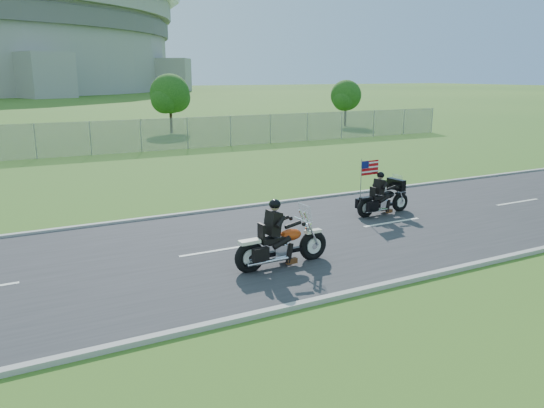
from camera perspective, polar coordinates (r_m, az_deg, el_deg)
ground at (r=15.29m, az=1.19°, el=-4.03°), size 420.00×420.00×0.00m
road at (r=15.28m, az=1.19°, el=-3.96°), size 120.00×8.00×0.04m
curb_north at (r=18.78m, az=-4.78°, el=-0.53°), size 120.00×0.18×0.12m
curb_south at (r=12.10m, az=10.59°, el=-8.94°), size 120.00×0.18×0.12m
fence at (r=33.01m, az=-24.10°, el=6.20°), size 60.00×0.03×2.00m
tree_fence_near at (r=44.76m, az=-10.88°, el=11.36°), size 3.52×3.28×4.75m
tree_fence_far at (r=50.12m, az=7.97°, el=11.33°), size 3.08×2.87×4.20m
motorcycle_lead at (r=13.14m, az=0.95°, el=-4.49°), size 2.63×0.67×1.77m
motorcycle_follow at (r=18.38m, az=11.87°, el=0.42°), size 2.26×0.75×1.88m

